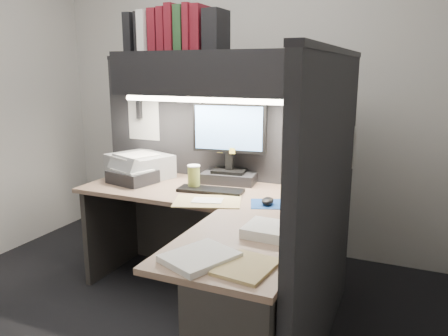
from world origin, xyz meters
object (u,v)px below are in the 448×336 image
(monitor, at_px, (229,152))
(notebook_stack, at_px, (133,177))
(printer, at_px, (140,166))
(keyboard, at_px, (211,190))
(desk, at_px, (214,272))
(coffee_cup, at_px, (194,178))
(telephone, at_px, (307,186))
(overhead_shelf, at_px, (220,73))

(monitor, relative_size, notebook_stack, 1.89)
(printer, distance_m, notebook_stack, 0.18)
(keyboard, distance_m, printer, 0.69)
(desk, xyz_separation_m, notebook_stack, (-0.89, 0.52, 0.33))
(monitor, distance_m, coffee_cup, 0.33)
(desk, distance_m, notebook_stack, 1.08)
(notebook_stack, bearing_deg, telephone, 11.87)
(coffee_cup, bearing_deg, monitor, 58.58)
(keyboard, relative_size, telephone, 2.01)
(overhead_shelf, relative_size, keyboard, 3.53)
(telephone, height_order, coffee_cup, coffee_cup)
(printer, bearing_deg, telephone, 25.95)
(printer, bearing_deg, overhead_shelf, 27.57)
(keyboard, height_order, printer, printer)
(coffee_cup, height_order, printer, printer)
(keyboard, distance_m, coffee_cup, 0.15)
(notebook_stack, bearing_deg, monitor, 24.21)
(telephone, distance_m, notebook_stack, 1.23)
(desk, xyz_separation_m, telephone, (0.32, 0.78, 0.33))
(telephone, bearing_deg, keyboard, -158.29)
(keyboard, xyz_separation_m, notebook_stack, (-0.62, -0.01, 0.03))
(coffee_cup, distance_m, notebook_stack, 0.48)
(coffee_cup, bearing_deg, keyboard, -9.08)
(monitor, bearing_deg, notebook_stack, -162.90)
(desk, relative_size, notebook_stack, 5.63)
(overhead_shelf, distance_m, telephone, 0.96)
(monitor, xyz_separation_m, printer, (-0.68, -0.12, -0.14))
(telephone, xyz_separation_m, printer, (-1.26, -0.09, 0.04))
(overhead_shelf, relative_size, printer, 3.61)
(desk, xyz_separation_m, coffee_cup, (-0.41, 0.56, 0.36))
(overhead_shelf, distance_m, coffee_cup, 0.73)
(monitor, xyz_separation_m, telephone, (0.57, -0.03, -0.18))
(printer, bearing_deg, monitor, 31.87)
(overhead_shelf, bearing_deg, desk, -68.21)
(desk, xyz_separation_m, printer, (-0.94, 0.69, 0.37))
(overhead_shelf, relative_size, notebook_stack, 5.13)
(monitor, xyz_separation_m, coffee_cup, (-0.15, -0.25, -0.15))
(telephone, bearing_deg, printer, -176.66)
(desk, bearing_deg, overhead_shelf, 111.79)
(overhead_shelf, distance_m, monitor, 0.55)
(keyboard, bearing_deg, telephone, 15.72)
(telephone, distance_m, printer, 1.26)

